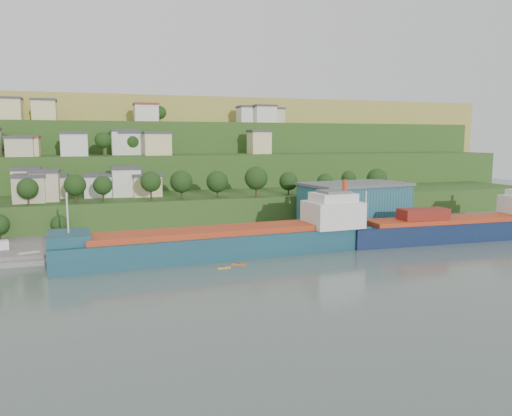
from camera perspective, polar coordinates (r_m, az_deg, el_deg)
name	(u,v)px	position (r m, az deg, el deg)	size (l,w,h in m)	color
ground	(219,267)	(110.68, -4.25, -6.72)	(500.00, 500.00, 0.00)	#46554E
quay	(263,238)	(142.43, 0.85, -3.41)	(220.00, 26.00, 4.00)	slate
hillside	(143,191)	(275.34, -12.77, 1.86)	(360.00, 211.26, 96.00)	#284719
cargo_ship_near	(231,242)	(120.63, -2.88, -3.95)	(77.43, 16.08, 19.76)	#123946
cargo_ship_far	(464,229)	(152.29, 22.67, -2.19)	(67.39, 13.70, 18.21)	#0D1B3D
warehouse	(354,204)	(154.67, 11.15, 0.50)	(33.18, 22.82, 12.80)	#1E4E5B
dinghy	(29,254)	(126.12, -24.52, -4.83)	(4.54, 1.70, 0.91)	silver
kayak_orange	(239,264)	(112.12, -1.96, -6.38)	(3.34, 1.73, 0.84)	#D05B12
kayak_yellow	(224,267)	(109.27, -3.68, -6.78)	(2.95, 0.65, 0.73)	orange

